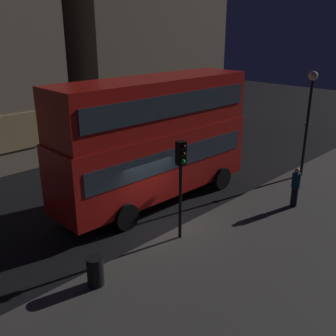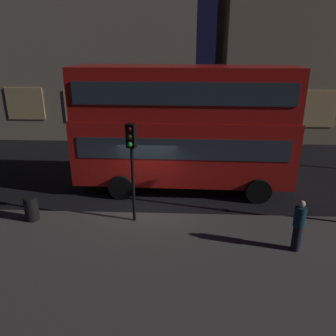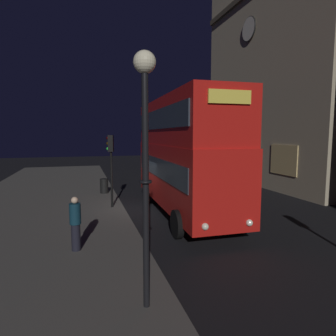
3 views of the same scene
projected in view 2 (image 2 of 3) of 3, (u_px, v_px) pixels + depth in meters
The scene contains 8 objects.
ground_plane at pixel (147, 205), 14.00m from camera, with size 80.00×80.00×0.00m, color black.
sidewalk_slab at pixel (128, 287), 9.21m from camera, with size 44.00×8.46×0.12m, color #4C4944.
building_with_clock at pixel (93, 14), 24.57m from camera, with size 15.18×9.25×17.13m.
building_plain_facade at pixel (310, 12), 23.36m from camera, with size 12.40×8.46×17.14m.
double_decker_bus at pixel (183, 124), 14.54m from camera, with size 9.86×2.99×5.59m.
traffic_light_near_kerb at pixel (132, 153), 11.64m from camera, with size 0.37×0.39×3.75m.
pedestrian at pixel (299, 225), 10.47m from camera, with size 0.36×0.36×1.78m.
litter_bin at pixel (31, 208), 12.49m from camera, with size 0.52×0.52×0.94m, color black.
Camera 2 is at (1.45, -12.49, 6.42)m, focal length 35.20 mm.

